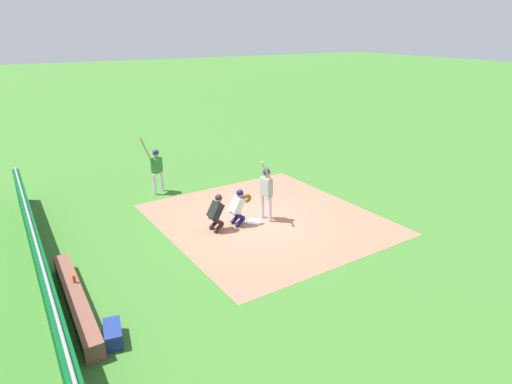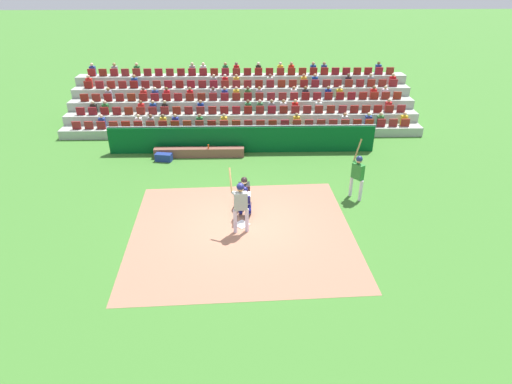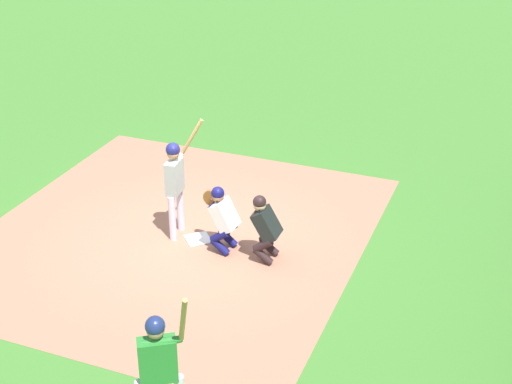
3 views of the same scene
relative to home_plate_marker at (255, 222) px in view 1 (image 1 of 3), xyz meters
name	(u,v)px [view 1 (image 1 of 3)]	position (x,y,z in m)	size (l,w,h in m)	color
ground_plane	(255,222)	(0.00, 0.00, -0.02)	(160.00, 160.00, 0.00)	#3C752B
infield_dirt_patch	(267,219)	(0.00, 0.50, -0.01)	(7.60, 6.96, 0.01)	#A06C53
home_plate_marker	(255,222)	(0.00, 0.00, 0.00)	(0.44, 0.44, 0.02)	white
batter_at_plate	(266,188)	(0.03, 0.44, 1.17)	(0.66, 0.58, 2.27)	silver
catcher_crouching	(238,205)	(-0.11, -0.57, 0.69)	(0.46, 0.71, 1.27)	#141455
home_plate_umpire	(216,211)	(-0.10, -1.40, 0.67)	(0.48, 0.51, 1.26)	black
dugout_wall	(37,254)	(0.00, -6.73, 0.63)	(12.85, 0.24, 1.35)	#054F1D
dugout_bench	(76,301)	(2.06, -6.18, 0.20)	(4.28, 0.40, 0.44)	brown
water_bottle_on_bench	(74,279)	(1.60, -6.09, 0.53)	(0.07, 0.07, 0.20)	#D24318
equipment_duffel_bag	(113,334)	(3.68, -5.71, 0.16)	(0.76, 0.36, 0.36)	navy
on_deck_batter	(156,166)	(-4.47, -1.88, 1.11)	(0.47, 0.85, 2.30)	silver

